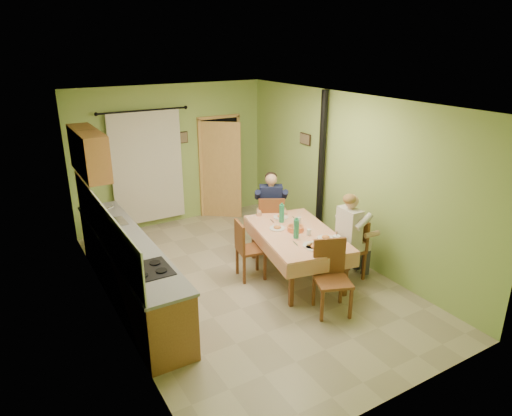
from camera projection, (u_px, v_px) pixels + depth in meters
floor at (246, 281)px, 7.23m from camera, size 4.00×6.00×0.01m
room_shell at (245, 170)px, 6.60m from camera, size 4.04×6.04×2.82m
kitchen_run at (129, 269)px, 6.57m from camera, size 0.64×3.64×1.56m
upper_cabinets at (89, 152)px, 7.06m from camera, size 0.35×1.40×0.70m
curtain at (147, 167)px, 8.87m from camera, size 1.70×0.07×2.22m
doorway at (221, 167)px, 9.65m from camera, size 0.96×0.56×2.15m
dining_table at (296, 254)px, 7.27m from camera, size 1.49×2.09×0.76m
tableware at (301, 230)px, 7.03m from camera, size 0.67×1.65×0.33m
chair_far at (271, 233)px, 8.27m from camera, size 0.62×0.62×1.02m
chair_near at (332, 293)px, 6.32m from camera, size 0.60×0.60×1.03m
chair_right at (349, 261)px, 7.24m from camera, size 0.43×0.43×0.98m
chair_left at (250, 261)px, 7.25m from camera, size 0.47×0.47×0.96m
man_far at (271, 202)px, 8.08m from camera, size 0.65×0.62×1.39m
man_right at (351, 227)px, 7.03m from camera, size 0.47×0.59×1.39m
stove_flue at (320, 190)px, 8.27m from camera, size 0.24×0.24×2.80m
picture_back at (183, 137)px, 9.14m from camera, size 0.19×0.03×0.23m
picture_right at (305, 139)px, 8.50m from camera, size 0.03×0.31×0.21m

